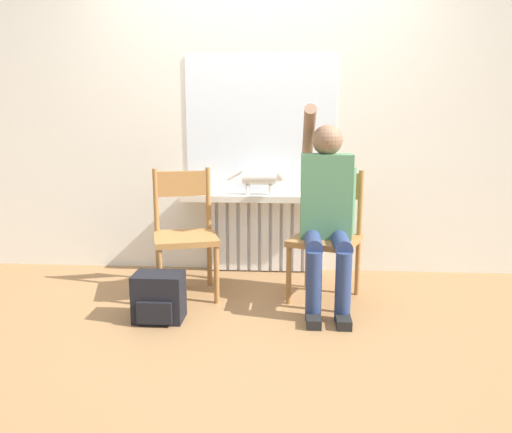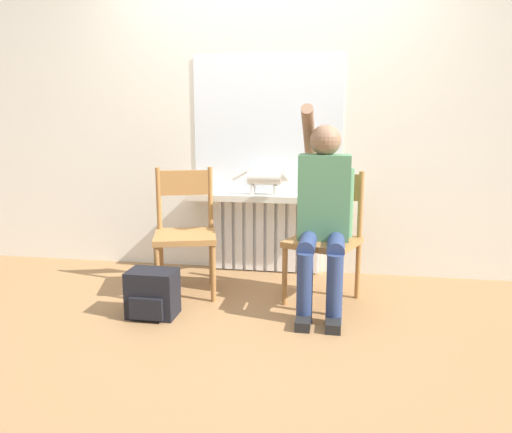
{
  "view_description": "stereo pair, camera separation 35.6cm",
  "coord_description": "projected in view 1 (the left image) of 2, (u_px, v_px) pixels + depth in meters",
  "views": [
    {
      "loc": [
        0.24,
        -2.81,
        1.24
      ],
      "look_at": [
        0.0,
        0.67,
        0.55
      ],
      "focal_mm": 35.0,
      "sensor_mm": 36.0,
      "label": 1
    },
    {
      "loc": [
        0.59,
        -2.77,
        1.24
      ],
      "look_at": [
        0.0,
        0.67,
        0.55
      ],
      "focal_mm": 35.0,
      "sensor_mm": 36.0,
      "label": 2
    }
  ],
  "objects": [
    {
      "name": "ground_plane",
      "position": [
        249.0,
        327.0,
        3.01
      ],
      "size": [
        12.0,
        12.0,
        0.0
      ],
      "primitive_type": "plane",
      "color": "olive"
    },
    {
      "name": "wall_with_window",
      "position": [
        261.0,
        104.0,
        3.95
      ],
      "size": [
        7.0,
        0.06,
        2.7
      ],
      "color": "white",
      "rests_on": "ground_plane"
    },
    {
      "name": "radiator",
      "position": [
        260.0,
        235.0,
        4.08
      ],
      "size": [
        0.87,
        0.08,
        0.6
      ],
      "color": "white",
      "rests_on": "ground_plane"
    },
    {
      "name": "windowsill",
      "position": [
        260.0,
        197.0,
        3.95
      ],
      "size": [
        1.24,
        0.23,
        0.05
      ],
      "color": "silver",
      "rests_on": "radiator"
    },
    {
      "name": "window_glass",
      "position": [
        260.0,
        126.0,
        3.95
      ],
      "size": [
        1.19,
        0.01,
        1.07
      ],
      "color": "white",
      "rests_on": "windowsill"
    },
    {
      "name": "chair_left",
      "position": [
        185.0,
        232.0,
        3.51
      ],
      "size": [
        0.53,
        0.53,
        0.89
      ],
      "rotation": [
        0.0,
        0.0,
        0.29
      ],
      "color": "#9E6B38",
      "rests_on": "ground_plane"
    },
    {
      "name": "chair_right",
      "position": [
        327.0,
        234.0,
        3.44
      ],
      "size": [
        0.55,
        0.55,
        0.89
      ],
      "rotation": [
        0.0,
        0.0,
        -0.37
      ],
      "color": "#9E6B38",
      "rests_on": "ground_plane"
    },
    {
      "name": "person",
      "position": [
        327.0,
        206.0,
        3.3
      ],
      "size": [
        0.36,
        0.95,
        1.33
      ],
      "color": "navy",
      "rests_on": "ground_plane"
    },
    {
      "name": "cat",
      "position": [
        264.0,
        178.0,
        3.9
      ],
      "size": [
        0.47,
        0.11,
        0.22
      ],
      "color": "silver",
      "rests_on": "windowsill"
    },
    {
      "name": "backpack",
      "position": [
        159.0,
        297.0,
        3.1
      ],
      "size": [
        0.3,
        0.24,
        0.3
      ],
      "color": "black",
      "rests_on": "ground_plane"
    }
  ]
}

